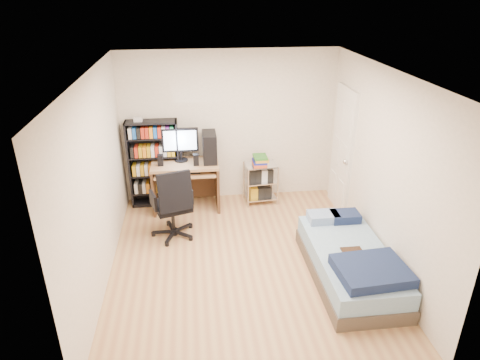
{
  "coord_description": "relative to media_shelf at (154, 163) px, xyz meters",
  "views": [
    {
      "loc": [
        -0.62,
        -4.72,
        3.39
      ],
      "look_at": [
        -0.01,
        0.4,
        1.02
      ],
      "focal_mm": 32.0,
      "sensor_mm": 36.0,
      "label": 1
    }
  ],
  "objects": [
    {
      "name": "office_chair",
      "position": [
        0.31,
        -1.09,
        -0.4
      ],
      "size": [
        0.81,
        0.81,
        1.09
      ],
      "rotation": [
        0.0,
        0.0,
        0.31
      ],
      "color": "black",
      "rests_on": "room"
    },
    {
      "name": "wire_cart",
      "position": [
        1.74,
        -0.14,
        -0.19
      ],
      "size": [
        0.55,
        0.42,
        0.85
      ],
      "rotation": [
        0.0,
        0.0,
        0.08
      ],
      "color": "silver",
      "rests_on": "room"
    },
    {
      "name": "door",
      "position": [
        2.97,
        -0.49,
        0.26
      ],
      "size": [
        0.12,
        0.8,
        2.0
      ],
      "color": "silver",
      "rests_on": "room"
    },
    {
      "name": "bed",
      "position": [
        2.52,
        -2.34,
        -0.51
      ],
      "size": [
        0.92,
        1.84,
        0.52
      ],
      "color": "#4F463B",
      "rests_on": "room"
    },
    {
      "name": "room",
      "position": [
        1.25,
        -1.84,
        0.51
      ],
      "size": [
        3.58,
        4.08,
        2.58
      ],
      "color": "tan",
      "rests_on": "ground"
    },
    {
      "name": "computer_desk",
      "position": [
        0.6,
        -0.16,
        -0.02
      ],
      "size": [
        1.06,
        0.62,
        1.34
      ],
      "color": "#A67D55",
      "rests_on": "room"
    },
    {
      "name": "media_shelf",
      "position": [
        0.0,
        0.0,
        0.0
      ],
      "size": [
        0.81,
        0.27,
        1.51
      ],
      "color": "black",
      "rests_on": "room"
    }
  ]
}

